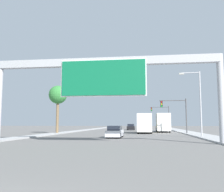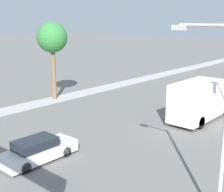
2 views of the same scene
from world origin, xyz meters
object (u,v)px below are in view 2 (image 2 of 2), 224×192
(truck_box_primary, at_px, (201,100))
(palm_tree_background, at_px, (52,39))
(street_lamp_right, at_px, (218,110))
(car_near_right, at_px, (38,150))

(truck_box_primary, height_order, palm_tree_background, palm_tree_background)
(street_lamp_right, bearing_deg, truck_box_primary, 118.01)
(palm_tree_background, bearing_deg, truck_box_primary, 15.63)
(car_near_right, height_order, palm_tree_background, palm_tree_background)
(car_near_right, xyz_separation_m, truck_box_primary, (3.50, 13.65, 1.01))
(truck_box_primary, bearing_deg, palm_tree_background, -164.37)
(truck_box_primary, bearing_deg, street_lamp_right, -61.99)
(car_near_right, bearing_deg, street_lamp_right, 7.85)
(palm_tree_background, bearing_deg, car_near_right, -42.01)
(car_near_right, distance_m, palm_tree_background, 15.50)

